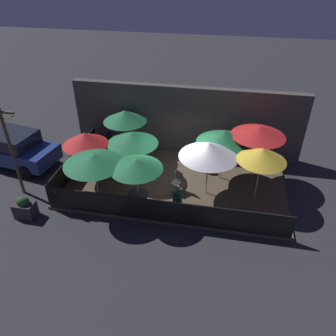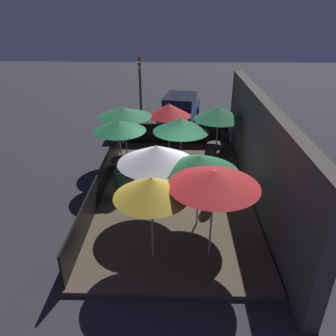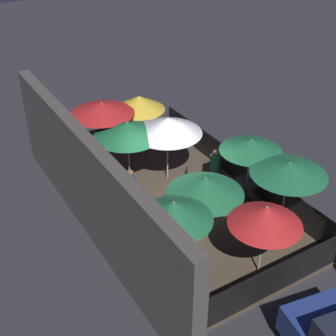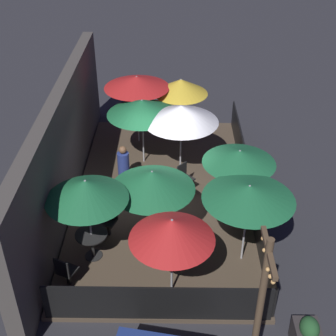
% 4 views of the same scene
% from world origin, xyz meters
% --- Properties ---
extents(ground_plane, '(60.00, 60.00, 0.00)m').
position_xyz_m(ground_plane, '(0.00, 0.00, 0.00)').
color(ground_plane, '#2D2D33').
extents(patio_deck, '(9.10, 5.09, 0.12)m').
position_xyz_m(patio_deck, '(0.00, 0.00, 0.06)').
color(patio_deck, brown).
rests_on(patio_deck, ground_plane).
extents(building_wall, '(10.70, 0.36, 3.32)m').
position_xyz_m(building_wall, '(0.00, 2.78, 1.66)').
color(building_wall, '#4C4742').
rests_on(building_wall, ground_plane).
extents(fence_front, '(8.90, 0.05, 0.95)m').
position_xyz_m(fence_front, '(0.00, -2.50, 0.59)').
color(fence_front, black).
rests_on(fence_front, patio_deck).
extents(fence_side_left, '(0.05, 4.89, 0.95)m').
position_xyz_m(fence_side_left, '(-4.51, 0.00, 0.59)').
color(fence_side_left, black).
rests_on(fence_side_left, patio_deck).
extents(patio_umbrella_0, '(1.90, 1.90, 2.20)m').
position_xyz_m(patio_umbrella_0, '(-1.08, -1.99, 2.14)').
color(patio_umbrella_0, '#B2B2B7').
rests_on(patio_umbrella_0, patio_deck).
extents(patio_umbrella_1, '(1.95, 1.95, 2.32)m').
position_xyz_m(patio_umbrella_1, '(-2.61, 1.68, 2.18)').
color(patio_umbrella_1, '#B2B2B7').
rests_on(patio_umbrella_1, patio_deck).
extents(patio_umbrella_2, '(2.13, 2.13, 2.07)m').
position_xyz_m(patio_umbrella_2, '(-1.85, 0.20, 1.93)').
color(patio_umbrella_2, '#B2B2B7').
rests_on(patio_umbrella_2, patio_deck).
extents(patio_umbrella_3, '(2.21, 2.21, 2.22)m').
position_xyz_m(patio_umbrella_3, '(1.83, 0.67, 2.10)').
color(patio_umbrella_3, '#B2B2B7').
rests_on(patio_umbrella_3, patio_deck).
extents(patio_umbrella_4, '(2.28, 2.28, 2.29)m').
position_xyz_m(patio_umbrella_4, '(1.33, -0.53, 2.13)').
color(patio_umbrella_4, '#B2B2B7').
rests_on(patio_umbrella_4, patio_deck).
extents(patio_umbrella_5, '(1.87, 1.87, 2.11)m').
position_xyz_m(patio_umbrella_5, '(-3.71, -0.29, 1.97)').
color(patio_umbrella_5, '#B2B2B7').
rests_on(patio_umbrella_5, patio_deck).
extents(patio_umbrella_6, '(1.82, 1.82, 2.30)m').
position_xyz_m(patio_umbrella_6, '(3.27, -0.54, 2.16)').
color(patio_umbrella_6, '#B2B2B7').
rests_on(patio_umbrella_6, patio_deck).
extents(patio_umbrella_7, '(2.15, 2.15, 2.23)m').
position_xyz_m(patio_umbrella_7, '(-2.64, -2.03, 2.17)').
color(patio_umbrella_7, '#B2B2B7').
rests_on(patio_umbrella_7, patio_deck).
extents(patio_umbrella_8, '(2.18, 2.18, 2.43)m').
position_xyz_m(patio_umbrella_8, '(3.16, 0.92, 2.35)').
color(patio_umbrella_8, '#B2B2B7').
rests_on(patio_umbrella_8, patio_deck).
extents(dining_table_0, '(0.80, 0.80, 0.71)m').
position_xyz_m(dining_table_0, '(-1.08, -1.99, 0.68)').
color(dining_table_0, black).
rests_on(dining_table_0, patio_deck).
extents(dining_table_1, '(0.80, 0.80, 0.74)m').
position_xyz_m(dining_table_1, '(-2.61, 1.68, 0.70)').
color(dining_table_1, black).
rests_on(dining_table_1, patio_deck).
extents(patio_chair_0, '(0.51, 0.51, 0.90)m').
position_xyz_m(patio_chair_0, '(-1.74, 1.36, 0.61)').
color(patio_chair_0, black).
rests_on(patio_chair_0, patio_deck).
extents(patio_chair_1, '(0.53, 0.53, 0.90)m').
position_xyz_m(patio_chair_1, '(-3.61, 2.14, 0.61)').
color(patio_chair_1, black).
rests_on(patio_chair_1, patio_deck).
extents(patio_chair_2, '(0.57, 0.57, 0.93)m').
position_xyz_m(patio_chair_2, '(0.16, -0.64, 0.63)').
color(patio_chair_2, black).
rests_on(patio_chair_2, patio_deck).
extents(patron_0, '(0.49, 0.49, 1.18)m').
position_xyz_m(patron_0, '(0.37, -1.82, 0.65)').
color(patron_0, '#236642').
rests_on(patron_0, patio_deck).
extents(patron_1, '(0.50, 0.50, 1.25)m').
position_xyz_m(patron_1, '(0.67, 1.21, 0.68)').
color(patron_1, navy).
rests_on(patron_1, patio_deck).
extents(planter_box, '(0.75, 0.52, 0.90)m').
position_xyz_m(planter_box, '(-5.15, -3.05, 0.40)').
color(planter_box, '#332D2D').
rests_on(planter_box, ground_plane).
extents(light_post, '(1.10, 0.12, 3.83)m').
position_xyz_m(light_post, '(-6.05, -1.75, 2.15)').
color(light_post, brown).
rests_on(light_post, ground_plane).
extents(parked_car_0, '(4.35, 2.37, 1.62)m').
position_xyz_m(parked_car_0, '(-7.61, 0.21, 0.84)').
color(parked_car_0, navy).
rests_on(parked_car_0, ground_plane).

